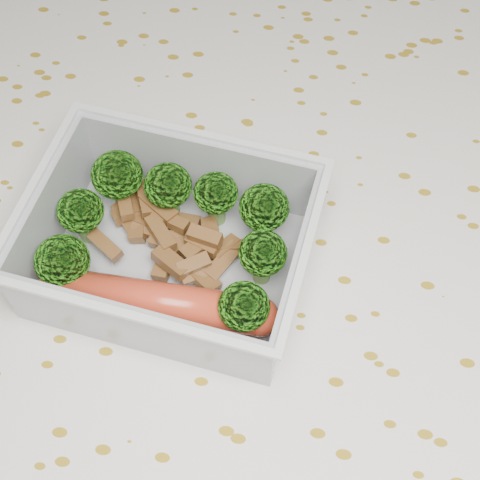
# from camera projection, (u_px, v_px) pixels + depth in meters

# --- Properties ---
(ground_plane) EXTENTS (4.00, 4.00, 0.00)m
(ground_plane) POSITION_uv_depth(u_px,v_px,m) (237.00, 480.00, 1.13)
(ground_plane) COLOR olive
(ground_plane) RESTS_ON ground
(dining_table) EXTENTS (1.40, 0.90, 0.75)m
(dining_table) POSITION_uv_depth(u_px,v_px,m) (233.00, 312.00, 0.56)
(dining_table) COLOR brown
(dining_table) RESTS_ON ground
(tablecloth) EXTENTS (1.46, 0.96, 0.19)m
(tablecloth) POSITION_uv_depth(u_px,v_px,m) (233.00, 284.00, 0.51)
(tablecloth) COLOR silver
(tablecloth) RESTS_ON dining_table
(lunch_container) EXTENTS (0.21, 0.17, 0.07)m
(lunch_container) POSITION_uv_depth(u_px,v_px,m) (171.00, 250.00, 0.46)
(lunch_container) COLOR #B6BBC4
(lunch_container) RESTS_ON tablecloth
(broccoli_florets) EXTENTS (0.16, 0.13, 0.05)m
(broccoli_florets) POSITION_uv_depth(u_px,v_px,m) (171.00, 223.00, 0.45)
(broccoli_florets) COLOR #608C3F
(broccoli_florets) RESTS_ON lunch_container
(meat_pile) EXTENTS (0.12, 0.08, 0.03)m
(meat_pile) POSITION_uv_depth(u_px,v_px,m) (170.00, 234.00, 0.47)
(meat_pile) COLOR brown
(meat_pile) RESTS_ON lunch_container
(sausage) EXTENTS (0.16, 0.03, 0.03)m
(sausage) POSITION_uv_depth(u_px,v_px,m) (157.00, 301.00, 0.44)
(sausage) COLOR #BD3921
(sausage) RESTS_ON lunch_container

